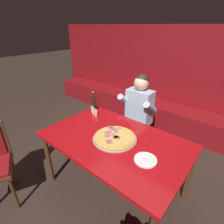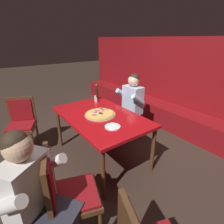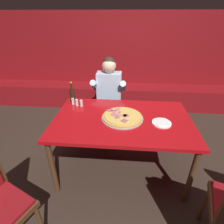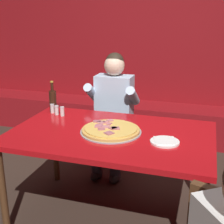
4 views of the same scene
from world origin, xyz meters
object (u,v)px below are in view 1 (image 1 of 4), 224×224
object	(u,v)px
shaker_oregano	(96,113)
shaker_black_pepper	(94,111)
diner_seated_blue_shirt	(136,113)
pizza	(114,137)
beer_bottle	(94,104)
plate_white_paper	(145,160)
main_dining_table	(115,144)
shaker_parmesan	(92,109)

from	to	relation	value
shaker_oregano	shaker_black_pepper	bearing A→B (deg)	165.22
shaker_black_pepper	diner_seated_blue_shirt	size ratio (longest dim) A/B	0.07
pizza	beer_bottle	size ratio (longest dim) A/B	1.63
plate_white_paper	shaker_oregano	world-z (taller)	shaker_oregano
plate_white_paper	shaker_black_pepper	size ratio (longest dim) A/B	2.44
shaker_oregano	shaker_black_pepper	size ratio (longest dim) A/B	1.00
pizza	diner_seated_blue_shirt	world-z (taller)	diner_seated_blue_shirt
beer_bottle	shaker_black_pepper	xyz separation A→B (m)	(0.07, -0.07, -0.07)
main_dining_table	shaker_black_pepper	bearing A→B (deg)	155.70
pizza	beer_bottle	distance (m)	0.76
main_dining_table	pizza	distance (m)	0.09
plate_white_paper	diner_seated_blue_shirt	world-z (taller)	diner_seated_blue_shirt
shaker_black_pepper	diner_seated_blue_shirt	world-z (taller)	diner_seated_blue_shirt
pizza	shaker_oregano	world-z (taller)	shaker_oregano
shaker_oregano	pizza	bearing A→B (deg)	-25.45
shaker_parmesan	shaker_black_pepper	world-z (taller)	same
diner_seated_blue_shirt	shaker_black_pepper	bearing A→B (deg)	-124.68
main_dining_table	shaker_black_pepper	distance (m)	0.67
main_dining_table	diner_seated_blue_shirt	xyz separation A→B (m)	(-0.24, 0.80, 0.00)
plate_white_paper	shaker_black_pepper	xyz separation A→B (m)	(-1.03, 0.35, 0.03)
plate_white_paper	shaker_oregano	xyz separation A→B (m)	(-0.97, 0.33, 0.03)
main_dining_table	shaker_oregano	bearing A→B (deg)	154.64
shaker_oregano	plate_white_paper	bearing A→B (deg)	-19.03
shaker_oregano	shaker_black_pepper	world-z (taller)	same
beer_bottle	shaker_parmesan	world-z (taller)	beer_bottle
beer_bottle	shaker_black_pepper	size ratio (longest dim) A/B	3.40
plate_white_paper	beer_bottle	size ratio (longest dim) A/B	0.72
plate_white_paper	diner_seated_blue_shirt	bearing A→B (deg)	127.37
shaker_oregano	shaker_black_pepper	xyz separation A→B (m)	(-0.06, 0.02, 0.00)
shaker_parmesan	shaker_oregano	size ratio (longest dim) A/B	1.00
plate_white_paper	shaker_black_pepper	bearing A→B (deg)	161.23
main_dining_table	shaker_oregano	size ratio (longest dim) A/B	18.22
pizza	shaker_oregano	size ratio (longest dim) A/B	5.54
shaker_parmesan	pizza	bearing A→B (deg)	-25.00
beer_bottle	shaker_oregano	world-z (taller)	beer_bottle
diner_seated_blue_shirt	shaker_oregano	bearing A→B (deg)	-118.88
beer_bottle	shaker_black_pepper	distance (m)	0.13
beer_bottle	plate_white_paper	bearing A→B (deg)	-21.07
pizza	shaker_black_pepper	bearing A→B (deg)	155.62
main_dining_table	beer_bottle	distance (m)	0.78
shaker_black_pepper	shaker_parmesan	bearing A→B (deg)	149.38
main_dining_table	beer_bottle	xyz separation A→B (m)	(-0.67, 0.35, 0.18)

